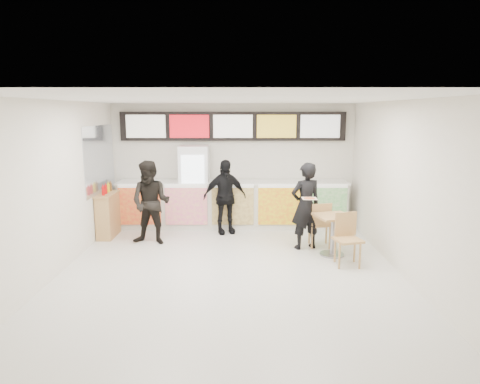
{
  "coord_description": "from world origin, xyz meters",
  "views": [
    {
      "loc": [
        0.19,
        -7.14,
        2.8
      ],
      "look_at": [
        0.18,
        1.2,
        1.23
      ],
      "focal_mm": 32.0,
      "sensor_mm": 36.0,
      "label": 1
    }
  ],
  "objects_px": {
    "customer_mid": "(225,197)",
    "condiment_ledge": "(108,214)",
    "customer_main": "(306,206)",
    "cafe_table": "(333,228)",
    "service_counter": "(233,204)",
    "drinks_fridge": "(195,187)",
    "customer_left": "(151,203)"
  },
  "relations": [
    {
      "from": "customer_left",
      "to": "condiment_ledge",
      "type": "relative_size",
      "value": 1.51
    },
    {
      "from": "drinks_fridge",
      "to": "condiment_ledge",
      "type": "relative_size",
      "value": 1.68
    },
    {
      "from": "service_counter",
      "to": "customer_main",
      "type": "relative_size",
      "value": 3.09
    },
    {
      "from": "drinks_fridge",
      "to": "customer_main",
      "type": "xyz_separation_m",
      "value": [
        2.46,
        -1.7,
        -0.1
      ]
    },
    {
      "from": "drinks_fridge",
      "to": "customer_main",
      "type": "distance_m",
      "value": 2.99
    },
    {
      "from": "cafe_table",
      "to": "condiment_ledge",
      "type": "bearing_deg",
      "value": 149.97
    },
    {
      "from": "drinks_fridge",
      "to": "condiment_ledge",
      "type": "bearing_deg",
      "value": -156.05
    },
    {
      "from": "customer_mid",
      "to": "customer_left",
      "type": "bearing_deg",
      "value": -170.34
    },
    {
      "from": "condiment_ledge",
      "to": "customer_mid",
      "type": "bearing_deg",
      "value": 6.02
    },
    {
      "from": "cafe_table",
      "to": "condiment_ledge",
      "type": "xyz_separation_m",
      "value": [
        -4.82,
        1.3,
        -0.05
      ]
    },
    {
      "from": "drinks_fridge",
      "to": "cafe_table",
      "type": "height_order",
      "value": "drinks_fridge"
    },
    {
      "from": "customer_main",
      "to": "condiment_ledge",
      "type": "distance_m",
      "value": 4.44
    },
    {
      "from": "service_counter",
      "to": "customer_mid",
      "type": "relative_size",
      "value": 3.22
    },
    {
      "from": "customer_mid",
      "to": "cafe_table",
      "type": "xyz_separation_m",
      "value": [
        2.18,
        -1.58,
        -0.3
      ]
    },
    {
      "from": "service_counter",
      "to": "drinks_fridge",
      "type": "bearing_deg",
      "value": 179.01
    },
    {
      "from": "service_counter",
      "to": "customer_mid",
      "type": "height_order",
      "value": "customer_mid"
    },
    {
      "from": "service_counter",
      "to": "drinks_fridge",
      "type": "height_order",
      "value": "drinks_fridge"
    },
    {
      "from": "condiment_ledge",
      "to": "customer_main",
      "type": "bearing_deg",
      "value": -11.24
    },
    {
      "from": "service_counter",
      "to": "drinks_fridge",
      "type": "xyz_separation_m",
      "value": [
        -0.93,
        0.02,
        0.43
      ]
    },
    {
      "from": "customer_left",
      "to": "customer_mid",
      "type": "xyz_separation_m",
      "value": [
        1.54,
        0.83,
        -0.03
      ]
    },
    {
      "from": "customer_main",
      "to": "cafe_table",
      "type": "relative_size",
      "value": 1.05
    },
    {
      "from": "customer_mid",
      "to": "condiment_ledge",
      "type": "relative_size",
      "value": 1.45
    },
    {
      "from": "service_counter",
      "to": "customer_main",
      "type": "height_order",
      "value": "customer_main"
    },
    {
      "from": "customer_left",
      "to": "cafe_table",
      "type": "height_order",
      "value": "customer_left"
    },
    {
      "from": "customer_mid",
      "to": "cafe_table",
      "type": "relative_size",
      "value": 1.01
    },
    {
      "from": "service_counter",
      "to": "customer_mid",
      "type": "distance_m",
      "value": 0.64
    },
    {
      "from": "cafe_table",
      "to": "condiment_ledge",
      "type": "relative_size",
      "value": 1.43
    },
    {
      "from": "customer_mid",
      "to": "condiment_ledge",
      "type": "height_order",
      "value": "customer_mid"
    },
    {
      "from": "service_counter",
      "to": "condiment_ledge",
      "type": "distance_m",
      "value": 2.94
    },
    {
      "from": "customer_main",
      "to": "cafe_table",
      "type": "bearing_deg",
      "value": 118.13
    },
    {
      "from": "customer_left",
      "to": "customer_mid",
      "type": "distance_m",
      "value": 1.75
    },
    {
      "from": "customer_left",
      "to": "customer_mid",
      "type": "relative_size",
      "value": 1.04
    }
  ]
}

